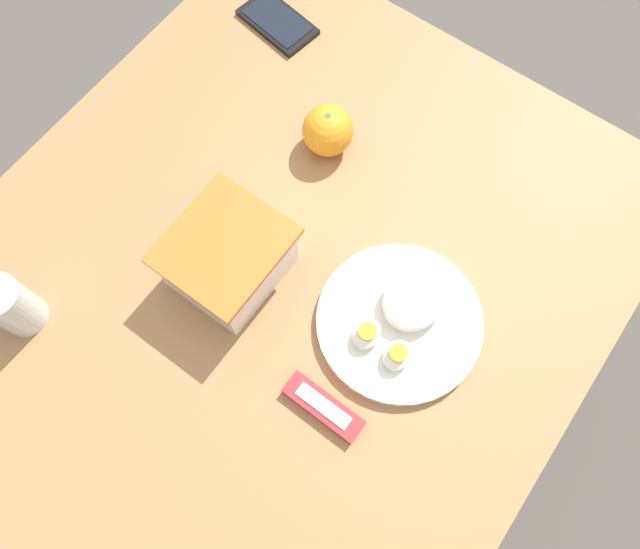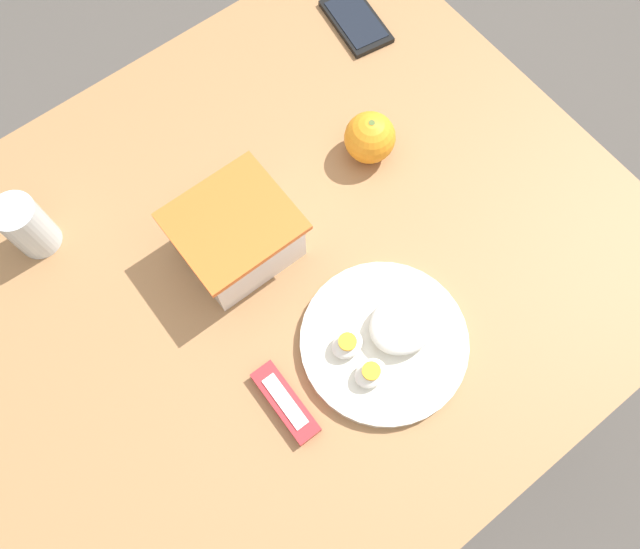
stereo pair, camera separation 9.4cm
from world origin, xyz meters
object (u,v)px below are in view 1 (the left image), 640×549
Objects in this scene: food_container at (229,260)px; drinking_glass at (11,306)px; candy_bar at (323,407)px; orange_fruit at (328,131)px; cell_phone at (278,22)px; rice_plate at (402,318)px.

food_container is 1.65× the size of drinking_glass.
candy_bar is 1.19× the size of drinking_glass.
drinking_glass is (-0.24, 0.21, 0.01)m from food_container.
orange_fruit is (0.27, 0.01, -0.00)m from food_container.
cell_phone is 0.67m from drinking_glass.
rice_plate is 0.57m from drinking_glass.
food_container is 2.05× the size of orange_fruit.
orange_fruit reaches higher than rice_plate.
candy_bar is (-0.36, -0.25, -0.03)m from orange_fruit.
cell_phone is at bearing 2.83° from drinking_glass.
food_container is at bearing -150.77° from cell_phone.
drinking_glass is at bearing -177.17° from cell_phone.
rice_plate is at bearing -71.37° from food_container.
food_container is at bearing -176.94° from orange_fruit.
food_container reaches higher than drinking_glass.
food_container is 0.26m from candy_bar.
candy_bar is at bearing -144.90° from orange_fruit.
candy_bar is at bearing -137.14° from cell_phone.
drinking_glass is (-0.15, 0.45, 0.04)m from candy_bar.
cell_phone is at bearing 55.44° from orange_fruit.
food_container reaches higher than orange_fruit.
orange_fruit is 0.68× the size of candy_bar.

